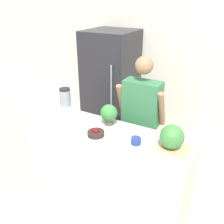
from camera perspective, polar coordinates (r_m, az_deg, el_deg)
name	(u,v)px	position (r m, az deg, el deg)	size (l,w,h in m)	color
ground_plane	(96,216)	(3.04, -3.60, -22.67)	(14.00, 14.00, 0.00)	beige
wall_back	(164,64)	(3.96, 11.79, 10.80)	(8.00, 0.06, 2.60)	silver
counter_island	(111,168)	(2.94, -0.32, -12.67)	(1.78, 0.65, 0.90)	beige
refrigerator	(111,89)	(4.00, -0.27, 5.39)	(0.72, 0.73, 1.79)	#232328
person	(141,120)	(3.16, 6.67, -1.79)	(0.59, 0.26, 1.63)	#4C608C
cutting_board	(173,147)	(2.53, 13.69, -7.89)	(0.33, 0.26, 0.01)	tan
watermelon	(172,137)	(2.45, 13.54, -5.54)	(0.24, 0.24, 0.24)	#3D7F3D
bowl_cherries	(96,133)	(2.65, -3.72, -4.80)	(0.18, 0.18, 0.09)	#2D231E
bowl_cream	(116,136)	(2.58, 0.95, -5.55)	(0.18, 0.18, 0.11)	white
bowl_small_blue	(136,141)	(2.52, 5.49, -6.57)	(0.10, 0.10, 0.07)	navy
blender	(66,102)	(3.10, -10.56, 2.16)	(0.15, 0.15, 0.34)	silver
potted_plant	(109,114)	(2.81, -0.71, -0.36)	(0.19, 0.19, 0.25)	#514C47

